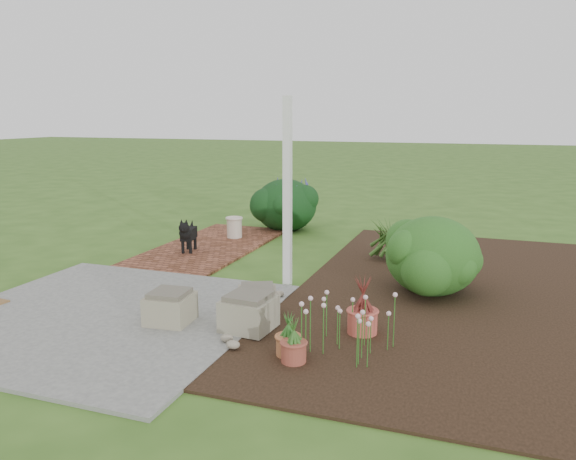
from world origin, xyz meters
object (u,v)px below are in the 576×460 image
(stone_trough_near, at_px, (249,314))
(black_dog, at_px, (188,233))
(cream_ceramic_urn, at_px, (234,228))
(evergreen_shrub, at_px, (433,254))

(stone_trough_near, bearing_deg, black_dog, 129.82)
(cream_ceramic_urn, xyz_separation_m, evergreen_shrub, (3.74, -2.06, 0.31))
(cream_ceramic_urn, height_order, evergreen_shrub, evergreen_shrub)
(stone_trough_near, xyz_separation_m, cream_ceramic_urn, (-2.06, 4.04, 0.02))
(stone_trough_near, bearing_deg, evergreen_shrub, 49.66)
(stone_trough_near, height_order, evergreen_shrub, evergreen_shrub)
(stone_trough_near, bearing_deg, cream_ceramic_urn, 117.06)
(stone_trough_near, distance_m, black_dog, 3.60)
(black_dog, relative_size, evergreen_shrub, 0.52)
(stone_trough_near, relative_size, black_dog, 0.81)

